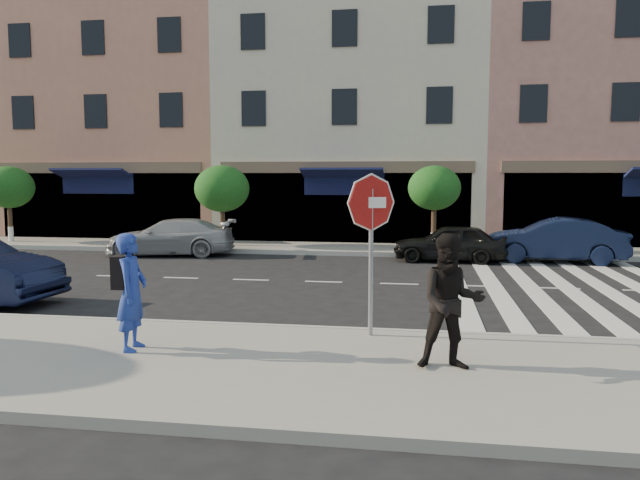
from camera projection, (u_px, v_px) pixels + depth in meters
The scene contains 15 objects.
ground at pixel (293, 315), 12.66m from camera, with size 120.00×120.00×0.00m, color black.
sidewalk_near at pixel (241, 367), 8.97m from camera, with size 60.00×4.50×0.15m, color gray.
sidewalk_far at pixel (352, 249), 23.46m from camera, with size 60.00×3.00×0.15m, color gray.
building_west_mid at pixel (142, 89), 30.38m from camera, with size 10.00×9.00×14.00m, color tan.
building_centre at pixel (356, 117), 28.87m from camera, with size 11.00×9.00×11.00m, color beige.
building_east_mid at pixel (633, 90), 26.86m from camera, with size 13.00×9.00×13.00m, color tan.
street_tree_wa at pixel (9, 188), 25.25m from camera, with size 2.00×2.00×3.05m.
street_tree_wb at pixel (222, 189), 23.82m from camera, with size 2.10×2.10×3.06m.
street_tree_c at pixel (434, 188), 22.55m from camera, with size 1.90×1.90×3.04m.
stop_sign at pixel (371, 219), 10.27m from camera, with size 0.91×0.34×2.71m.
photographer at pixel (132, 292), 9.53m from camera, with size 0.66×0.43×1.80m, color navy.
walker at pixel (451, 302), 8.57m from camera, with size 0.92×0.71×1.89m, color black.
car_far_left at pixel (170, 237), 22.08m from camera, with size 1.82×4.48×1.30m, color #A2A1A7.
car_far_mid at pixel (450, 243), 20.46m from camera, with size 1.47×3.65×1.24m, color black.
car_far_right at pixel (555, 240), 20.32m from camera, with size 1.53×4.40×1.45m, color black.
Camera 1 is at (2.52, -12.19, 2.83)m, focal length 35.00 mm.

